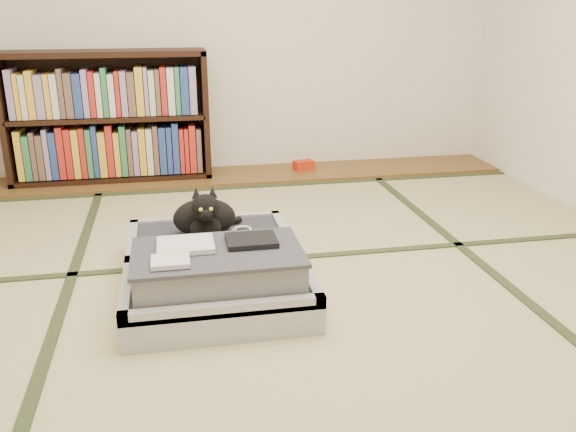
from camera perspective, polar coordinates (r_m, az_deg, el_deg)
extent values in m
plane|color=tan|center=(2.77, 0.38, -7.33)|extent=(4.50, 4.50, 0.00)
cube|color=brown|center=(4.62, -4.55, 3.84)|extent=(4.00, 0.50, 0.02)
cube|color=red|center=(4.71, 1.47, 4.78)|extent=(0.17, 0.12, 0.07)
plane|color=silver|center=(4.70, -5.33, 18.79)|extent=(4.00, 0.00, 4.00)
cube|color=#2D381E|center=(2.77, -20.61, -8.58)|extent=(0.05, 4.50, 0.01)
cube|color=#2D381E|center=(3.10, 18.87, -5.28)|extent=(0.05, 4.50, 0.01)
cube|color=#2D381E|center=(3.12, -1.08, -4.02)|extent=(4.00, 0.05, 0.01)
cube|color=#2D381E|center=(4.33, -4.08, 2.72)|extent=(4.00, 0.05, 0.01)
cube|color=black|center=(4.69, -24.83, 8.13)|extent=(0.04, 0.32, 0.90)
cube|color=black|center=(4.57, -7.76, 9.46)|extent=(0.04, 0.32, 0.90)
cube|color=black|center=(4.67, -15.92, 3.58)|extent=(1.41, 0.32, 0.04)
cube|color=black|center=(4.52, -16.97, 14.36)|extent=(1.41, 0.32, 0.04)
cube|color=black|center=(4.58, -16.43, 8.86)|extent=(1.35, 0.32, 0.03)
cube|color=black|center=(4.73, -16.28, 9.21)|extent=(1.41, 0.02, 0.90)
cube|color=gray|center=(4.60, -16.19, 6.15)|extent=(1.27, 0.23, 0.38)
cube|color=gray|center=(4.53, -16.68, 11.17)|extent=(1.27, 0.23, 0.34)
cube|color=#B0B1B5|center=(2.60, -6.43, -7.67)|extent=(0.79, 0.53, 0.14)
cube|color=#2F2D35|center=(2.58, -6.46, -6.97)|extent=(0.71, 0.44, 0.10)
cube|color=#B0B1B5|center=(2.35, -5.98, -8.72)|extent=(0.79, 0.04, 0.05)
cube|color=#B0B1B5|center=(2.78, -6.92, -4.08)|extent=(0.79, 0.04, 0.05)
cube|color=#B0B1B5|center=(2.57, -14.88, -6.73)|extent=(0.04, 0.53, 0.05)
cube|color=#B0B1B5|center=(2.61, 1.73, -5.56)|extent=(0.04, 0.53, 0.05)
cube|color=#B0B1B5|center=(3.07, -7.29, -3.26)|extent=(0.79, 0.53, 0.14)
cube|color=#2F2D35|center=(3.06, -7.32, -2.64)|extent=(0.71, 0.44, 0.10)
cube|color=#B0B1B5|center=(2.82, -6.99, -3.75)|extent=(0.79, 0.04, 0.05)
cube|color=#B0B1B5|center=(3.27, -7.65, -0.46)|extent=(0.79, 0.04, 0.05)
cube|color=#B0B1B5|center=(3.05, -14.36, -2.43)|extent=(0.04, 0.53, 0.05)
cube|color=#B0B1B5|center=(3.09, -0.42, -1.51)|extent=(0.04, 0.53, 0.05)
cylinder|color=black|center=(2.80, -6.96, -3.81)|extent=(0.71, 0.03, 0.03)
cube|color=gray|center=(2.54, -6.54, -5.03)|extent=(0.67, 0.41, 0.14)
cube|color=#3E3E46|center=(2.51, -6.61, -3.39)|extent=(0.69, 0.43, 0.02)
cube|color=silver|center=(2.54, -9.57, -2.68)|extent=(0.23, 0.19, 0.02)
cube|color=black|center=(2.56, -3.44, -2.28)|extent=(0.21, 0.17, 0.02)
cube|color=silver|center=(2.40, -10.94, -4.18)|extent=(0.15, 0.13, 0.02)
cube|color=white|center=(2.37, -11.58, -10.65)|extent=(0.06, 0.01, 0.04)
cube|color=white|center=(2.37, -8.46, -10.74)|extent=(0.05, 0.01, 0.04)
cube|color=orange|center=(2.40, 0.44, -9.72)|extent=(0.05, 0.01, 0.04)
cube|color=#197F33|center=(2.38, -1.32, -9.46)|extent=(0.04, 0.01, 0.03)
ellipsoid|color=black|center=(3.01, -7.83, -0.16)|extent=(0.31, 0.20, 0.19)
ellipsoid|color=black|center=(2.94, -7.70, -1.12)|extent=(0.15, 0.11, 0.11)
ellipsoid|color=black|center=(2.87, -7.76, 0.83)|extent=(0.13, 0.12, 0.12)
sphere|color=black|center=(2.83, -7.67, 0.09)|extent=(0.06, 0.06, 0.06)
cone|color=black|center=(2.87, -8.60, 2.11)|extent=(0.05, 0.06, 0.06)
cone|color=black|center=(2.87, -7.09, 2.21)|extent=(0.05, 0.06, 0.06)
sphere|color=#A5BF33|center=(2.81, -8.16, 0.59)|extent=(0.02, 0.02, 0.02)
sphere|color=#A5BF33|center=(2.81, -7.22, 0.65)|extent=(0.02, 0.02, 0.02)
cylinder|color=black|center=(3.13, -5.96, -0.64)|extent=(0.19, 0.11, 0.03)
torus|color=white|center=(3.06, -4.39, -1.45)|extent=(0.11, 0.11, 0.01)
torus|color=white|center=(3.05, -4.29, -1.25)|extent=(0.09, 0.09, 0.01)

